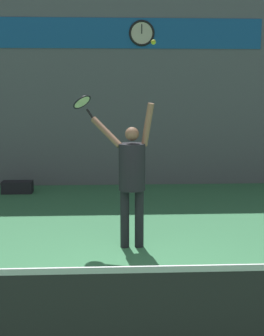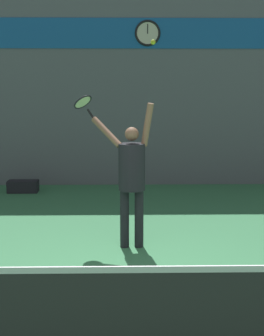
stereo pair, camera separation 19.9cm
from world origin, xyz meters
name	(u,v)px [view 1 (the left image)]	position (x,y,z in m)	size (l,w,h in m)	color
ground_plane	(130,305)	(0.00, 0.00, 0.00)	(18.00, 18.00, 0.00)	#387A4C
back_wall	(117,80)	(0.00, 6.50, 2.50)	(18.00, 0.10, 5.00)	slate
sponsor_banner	(117,33)	(0.00, 6.44, 3.56)	(6.72, 0.02, 0.68)	#195B9E
scoreboard_clock	(142,33)	(0.56, 6.42, 3.56)	(0.59, 0.05, 0.59)	beige
court_net	(137,323)	(0.00, -1.32, 0.50)	(7.05, 0.07, 1.06)	#333333
tennis_player	(132,173)	(0.11, 1.89, 1.10)	(0.92, 0.55, 2.09)	black
tennis_racket	(83,103)	(-0.59, 2.32, 2.08)	(0.38, 0.39, 0.36)	black
tennis_ball	(153,42)	(0.40, 1.81, 2.90)	(0.07, 0.07, 0.07)	#CCDB2D
equipment_bag	(17,187)	(-2.26, 5.64, 0.13)	(0.67, 0.34, 0.26)	black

